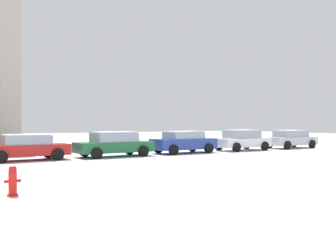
% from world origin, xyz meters
% --- Properties ---
extents(fire_hydrant, '(0.44, 0.30, 0.88)m').
position_xyz_m(fire_hydrant, '(0.98, -0.91, 0.44)').
color(fire_hydrant, red).
rests_on(fire_hydrant, ground).
extents(parked_car_red, '(4.41, 2.15, 1.39)m').
position_xyz_m(parked_car_red, '(3.26, 9.46, 0.71)').
color(parked_car_red, red).
rests_on(parked_car_red, ground).
extents(parked_car_green, '(4.60, 2.18, 1.47)m').
position_xyz_m(parked_car_green, '(8.20, 9.34, 0.75)').
color(parked_car_green, '#1E6038').
rests_on(parked_car_green, ground).
extents(parked_car_blue, '(4.33, 2.19, 1.44)m').
position_xyz_m(parked_car_blue, '(13.13, 9.49, 0.74)').
color(parked_car_blue, '#283D93').
rests_on(parked_car_blue, ground).
extents(parked_car_white, '(4.25, 2.22, 1.48)m').
position_xyz_m(parked_car_white, '(18.06, 9.49, 0.75)').
color(parked_car_white, white).
rests_on(parked_car_white, ground).
extents(parked_car_silver, '(4.44, 2.15, 1.41)m').
position_xyz_m(parked_car_silver, '(23.00, 9.48, 0.72)').
color(parked_car_silver, silver).
rests_on(parked_car_silver, ground).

